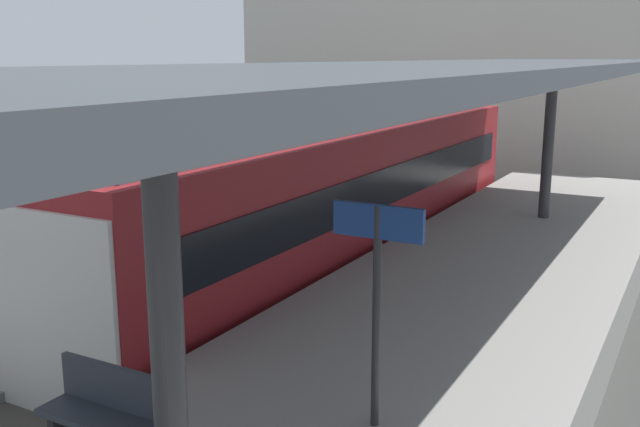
{
  "coord_description": "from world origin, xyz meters",
  "views": [
    {
      "loc": [
        6.91,
        -8.41,
        4.54
      ],
      "look_at": [
        0.46,
        3.36,
        1.57
      ],
      "focal_mm": 40.11,
      "sensor_mm": 36.0,
      "label": 1
    }
  ],
  "objects_px": {
    "commuter_train": "(334,191)",
    "platform_sign": "(377,266)",
    "passenger_near_bench": "(229,177)",
    "platform_bench": "(114,414)"
  },
  "relations": [
    {
      "from": "commuter_train",
      "to": "platform_bench",
      "type": "relative_size",
      "value": 11.14
    },
    {
      "from": "platform_sign",
      "to": "passenger_near_bench",
      "type": "bearing_deg",
      "value": 134.29
    },
    {
      "from": "platform_bench",
      "to": "platform_sign",
      "type": "relative_size",
      "value": 0.63
    },
    {
      "from": "platform_sign",
      "to": "passenger_near_bench",
      "type": "relative_size",
      "value": 1.25
    },
    {
      "from": "commuter_train",
      "to": "passenger_near_bench",
      "type": "distance_m",
      "value": 2.42
    },
    {
      "from": "platform_bench",
      "to": "platform_sign",
      "type": "bearing_deg",
      "value": 44.42
    },
    {
      "from": "passenger_near_bench",
      "to": "platform_bench",
      "type": "bearing_deg",
      "value": -60.08
    },
    {
      "from": "commuter_train",
      "to": "platform_sign",
      "type": "relative_size",
      "value": 7.06
    },
    {
      "from": "commuter_train",
      "to": "passenger_near_bench",
      "type": "relative_size",
      "value": 8.84
    },
    {
      "from": "platform_bench",
      "to": "passenger_near_bench",
      "type": "relative_size",
      "value": 0.79
    }
  ]
}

